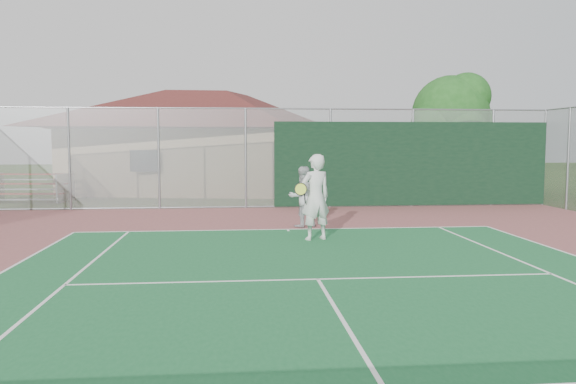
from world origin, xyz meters
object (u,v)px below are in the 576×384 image
Objects in this scene: clubhouse at (209,132)px; tree at (452,116)px; player_white_front at (315,198)px; player_grey_back at (302,197)px; bleachers at (29,187)px.

tree is at bearing -15.76° from clubhouse.
tree is at bearing -145.46° from player_white_front.
player_white_front is (-7.04, -9.49, -2.37)m from tree.
player_grey_back is at bearing -107.30° from player_white_front.
player_white_front is at bearing -126.56° from tree.
bleachers is 1.49× the size of player_white_front.
bleachers is (-6.86, -4.54, -2.25)m from clubhouse.
tree is (17.01, -0.37, 2.81)m from bleachers.
bleachers is at bearing -63.56° from player_white_front.
player_grey_back is (-7.09, -7.40, -2.56)m from tree.
player_grey_back is at bearing -133.78° from tree.
bleachers is at bearing -136.46° from clubhouse.
tree is 3.13× the size of player_grey_back.
bleachers is 14.03m from player_white_front.
player_white_front is 1.23× the size of player_grey_back.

